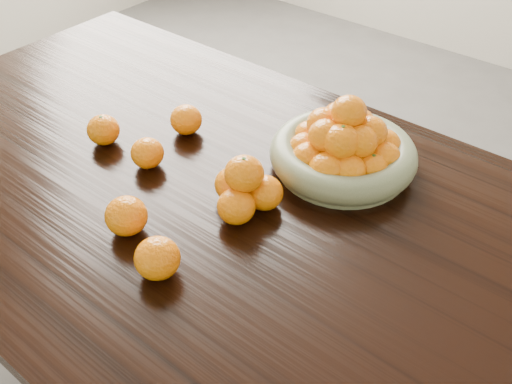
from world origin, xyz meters
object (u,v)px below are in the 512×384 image
Objects in this scene: dining_table at (248,242)px; loose_orange_0 at (103,130)px; orange_pyramid at (244,189)px; fruit_bowl at (344,148)px.

dining_table is 0.43m from loose_orange_0.
loose_orange_0 is at bearing -176.36° from orange_pyramid.
orange_pyramid is at bearing 164.34° from dining_table.
fruit_bowl is at bearing 71.61° from orange_pyramid.
loose_orange_0 is (-0.40, -0.03, -0.01)m from orange_pyramid.
fruit_bowl is 0.54m from loose_orange_0.
fruit_bowl reaches higher than orange_pyramid.
dining_table is at bearing -106.19° from fruit_bowl.
loose_orange_0 is at bearing -151.18° from fruit_bowl.
orange_pyramid reaches higher than loose_orange_0.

